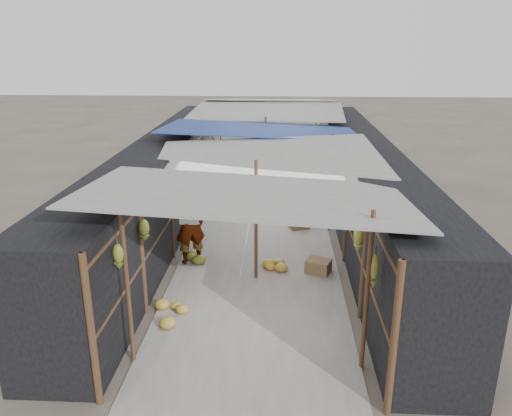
% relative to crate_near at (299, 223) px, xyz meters
% --- Properties ---
extents(ground, '(80.00, 80.00, 0.00)m').
position_rel_crate_near_xyz_m(ground, '(-1.01, -6.06, -0.15)').
color(ground, '#6B6356').
rests_on(ground, ground).
extents(aisle_slab, '(3.60, 16.00, 0.02)m').
position_rel_crate_near_xyz_m(aisle_slab, '(-1.01, 0.44, -0.14)').
color(aisle_slab, '#9E998E').
rests_on(aisle_slab, ground).
extents(stall_left, '(1.40, 15.00, 2.30)m').
position_rel_crate_near_xyz_m(stall_left, '(-3.71, 0.44, 1.00)').
color(stall_left, black).
rests_on(stall_left, ground).
extents(stall_right, '(1.40, 15.00, 2.30)m').
position_rel_crate_near_xyz_m(stall_right, '(1.69, 0.44, 1.00)').
color(stall_right, black).
rests_on(stall_right, ground).
extents(crate_near, '(0.62, 0.56, 0.30)m').
position_rel_crate_near_xyz_m(crate_near, '(0.00, 0.00, 0.00)').
color(crate_near, olive).
rests_on(crate_near, ground).
extents(crate_mid, '(0.62, 0.57, 0.30)m').
position_rel_crate_near_xyz_m(crate_mid, '(0.34, -2.72, -0.00)').
color(crate_mid, olive).
rests_on(crate_mid, ground).
extents(crate_back, '(0.54, 0.47, 0.30)m').
position_rel_crate_near_xyz_m(crate_back, '(-1.55, 1.04, -0.00)').
color(crate_back, olive).
rests_on(crate_back, ground).
extents(black_basin, '(0.58, 0.58, 0.17)m').
position_rel_crate_near_xyz_m(black_basin, '(-0.19, 4.01, -0.07)').
color(black_basin, black).
rests_on(black_basin, ground).
extents(vendor_elderly, '(0.81, 0.70, 1.88)m').
position_rel_crate_near_xyz_m(vendor_elderly, '(-2.54, -2.34, 0.79)').
color(vendor_elderly, white).
rests_on(vendor_elderly, ground).
extents(shopper_blue, '(0.85, 0.79, 1.39)m').
position_rel_crate_near_xyz_m(shopper_blue, '(-2.12, 2.73, 0.54)').
color(shopper_blue, navy).
rests_on(shopper_blue, ground).
extents(vendor_seated, '(0.57, 0.69, 0.92)m').
position_rel_crate_near_xyz_m(vendor_seated, '(0.69, 3.10, 0.31)').
color(vendor_seated, '#45423C').
rests_on(vendor_seated, ground).
extents(market_canopy, '(5.62, 15.20, 2.77)m').
position_rel_crate_near_xyz_m(market_canopy, '(-0.98, 0.78, 2.26)').
color(market_canopy, brown).
rests_on(market_canopy, ground).
extents(hanging_bananas, '(3.95, 13.70, 0.75)m').
position_rel_crate_near_xyz_m(hanging_bananas, '(-1.13, 0.63, 1.54)').
color(hanging_bananas, olive).
rests_on(hanging_bananas, ground).
extents(floor_bananas, '(3.31, 9.82, 0.35)m').
position_rel_crate_near_xyz_m(floor_bananas, '(-1.82, -0.70, -0.01)').
color(floor_bananas, '#B8922F').
rests_on(floor_bananas, ground).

